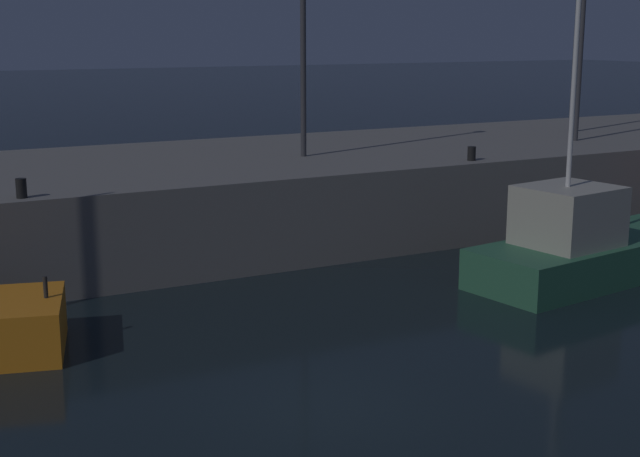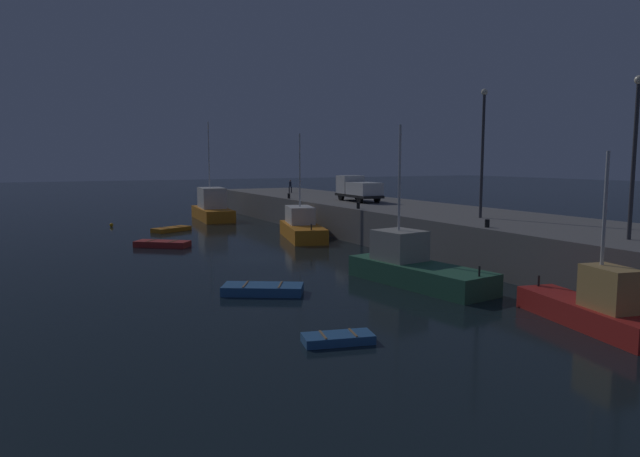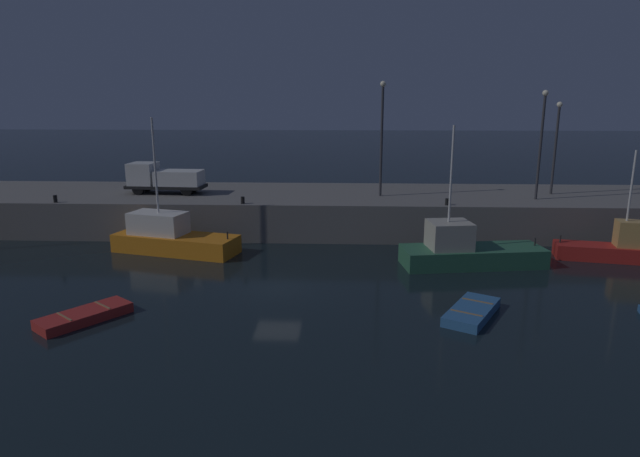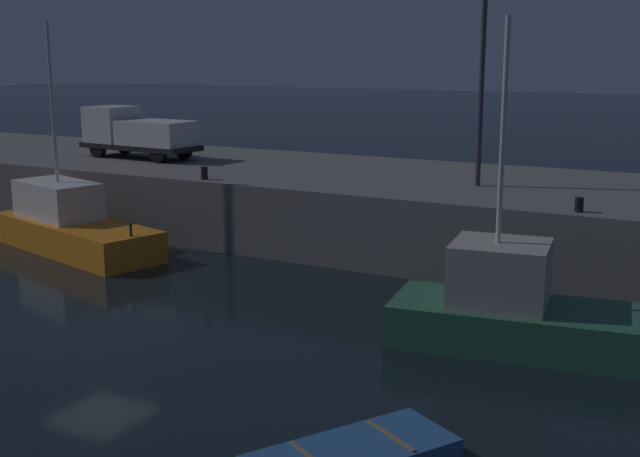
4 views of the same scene
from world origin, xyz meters
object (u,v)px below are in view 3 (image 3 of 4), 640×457
object	(u,v)px
utility_truck	(164,178)
lamp_post_west	(382,131)
fishing_boat_white	(467,251)
bollard_central	(55,199)
fishing_boat_blue	(171,237)
fishing_trawler_green	(618,247)
rowboat_white_mid	(472,312)
bollard_west	(447,202)
lamp_post_central	(556,140)
lamp_post_east	(541,137)
bollard_east	(243,200)
dinghy_orange_near	(84,316)

from	to	relation	value
utility_truck	lamp_post_west	bearing A→B (deg)	-1.39
fishing_boat_white	lamp_post_west	size ratio (longest dim) A/B	1.04
bollard_central	fishing_boat_white	bearing A→B (deg)	-10.28
fishing_boat_blue	lamp_post_west	distance (m)	17.47
fishing_trawler_green	rowboat_white_mid	bearing A→B (deg)	-139.80
bollard_west	fishing_trawler_green	bearing A→B (deg)	-20.69
lamp_post_west	bollard_west	bearing A→B (deg)	-38.60
rowboat_white_mid	bollard_central	world-z (taller)	bollard_central
lamp_post_central	bollard_west	bearing A→B (deg)	-151.06
lamp_post_east	bollard_west	distance (m)	8.82
lamp_post_central	bollard_east	world-z (taller)	lamp_post_central
bollard_west	bollard_central	distance (m)	28.50
lamp_post_east	bollard_central	size ratio (longest dim) A/B	14.86
lamp_post_east	utility_truck	size ratio (longest dim) A/B	1.27
lamp_post_west	bollard_central	size ratio (longest dim) A/B	16.12
dinghy_orange_near	lamp_post_west	xyz separation A→B (m)	(15.02, 18.58, 7.60)
fishing_boat_blue	rowboat_white_mid	world-z (taller)	fishing_boat_blue
lamp_post_west	bollard_east	world-z (taller)	lamp_post_west
fishing_trawler_green	rowboat_white_mid	distance (m)	15.16
bollard_west	bollard_east	size ratio (longest dim) A/B	0.92
lamp_post_central	lamp_post_west	bearing A→B (deg)	-173.91
fishing_boat_white	utility_truck	distance (m)	24.24
utility_truck	bollard_central	distance (m)	8.00
bollard_central	lamp_post_central	bearing A→B (deg)	8.00
bollard_central	bollard_east	distance (m)	13.81
lamp_post_west	bollard_central	xyz separation A→B (m)	(-23.97, -3.83, -4.77)
rowboat_white_mid	bollard_central	size ratio (longest dim) A/B	8.02
bollard_east	fishing_boat_white	bearing A→B (deg)	-19.56
lamp_post_west	lamp_post_central	distance (m)	13.80
fishing_boat_white	bollard_central	bearing A→B (deg)	169.72
fishing_boat_white	fishing_boat_blue	bearing A→B (deg)	173.26
fishing_boat_white	bollard_west	world-z (taller)	fishing_boat_white
fishing_trawler_green	fishing_boat_blue	bearing A→B (deg)	178.53
lamp_post_east	lamp_post_central	xyz separation A→B (m)	(2.03, 2.43, -0.43)
lamp_post_west	bollard_west	distance (m)	7.52
bollard_west	bollard_central	world-z (taller)	bollard_central
lamp_post_east	fishing_boat_blue	bearing A→B (deg)	-167.57
fishing_trawler_green	lamp_post_west	distance (m)	18.06
fishing_boat_white	lamp_post_east	bearing A→B (deg)	49.80
lamp_post_west	utility_truck	bearing A→B (deg)	178.61
fishing_trawler_green	bollard_east	world-z (taller)	fishing_trawler_green
rowboat_white_mid	lamp_post_central	distance (m)	22.50
bollard_east	lamp_post_east	bearing A→B (deg)	7.21
lamp_post_central	bollard_west	distance (m)	11.23
rowboat_white_mid	lamp_post_west	distance (m)	19.18
lamp_post_west	bollard_west	xyz separation A→B (m)	(4.52, -3.61, -4.80)
bollard_east	lamp_post_central	bearing A→B (deg)	12.28
bollard_central	rowboat_white_mid	bearing A→B (deg)	-26.27
rowboat_white_mid	bollard_west	world-z (taller)	bollard_west
fishing_trawler_green	dinghy_orange_near	world-z (taller)	fishing_trawler_green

